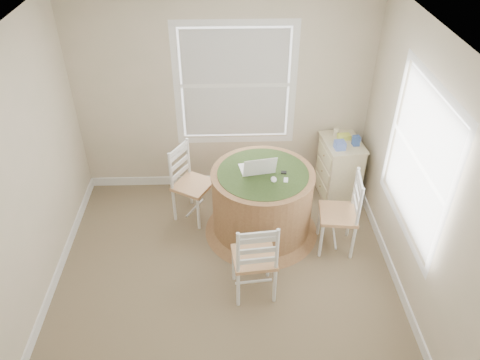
{
  "coord_description": "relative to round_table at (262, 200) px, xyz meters",
  "views": [
    {
      "loc": [
        0.04,
        -3.38,
        3.79
      ],
      "look_at": [
        0.16,
        0.45,
        1.02
      ],
      "focal_mm": 35.0,
      "sensor_mm": 36.0,
      "label": 1
    }
  ],
  "objects": [
    {
      "name": "room",
      "position": [
        -0.26,
        -0.66,
        0.85
      ],
      "size": [
        3.64,
        3.64,
        2.64
      ],
      "color": "#877355",
      "rests_on": "ground"
    },
    {
      "name": "round_table",
      "position": [
        0.0,
        0.0,
        0.0
      ],
      "size": [
        1.34,
        1.34,
        0.84
      ],
      "rotation": [
        0.0,
        0.0,
        -0.15
      ],
      "color": "#996F44",
      "rests_on": "ground"
    },
    {
      "name": "chair_left",
      "position": [
        -0.8,
        0.29,
        0.02
      ],
      "size": [
        0.56,
        0.56,
        0.95
      ],
      "primitive_type": null,
      "rotation": [
        0.0,
        0.0,
        1.05
      ],
      "color": "white",
      "rests_on": "ground"
    },
    {
      "name": "chair_near",
      "position": [
        -0.14,
        -0.93,
        0.02
      ],
      "size": [
        0.46,
        0.44,
        0.95
      ],
      "primitive_type": null,
      "rotation": [
        0.0,
        0.0,
        3.25
      ],
      "color": "white",
      "rests_on": "ground"
    },
    {
      "name": "chair_right",
      "position": [
        0.82,
        -0.29,
        0.02
      ],
      "size": [
        0.44,
        0.46,
        0.95
      ],
      "primitive_type": null,
      "rotation": [
        0.0,
        0.0,
        -1.68
      ],
      "color": "white",
      "rests_on": "ground"
    },
    {
      "name": "laptop",
      "position": [
        -0.06,
        0.05,
        0.41
      ],
      "size": [
        0.42,
        0.38,
        0.25
      ],
      "rotation": [
        0.0,
        0.0,
        3.33
      ],
      "color": "white",
      "rests_on": "round_table"
    },
    {
      "name": "mouse",
      "position": [
        0.1,
        -0.14,
        0.39
      ],
      "size": [
        0.08,
        0.11,
        0.04
      ],
      "primitive_type": "ellipsoid",
      "rotation": [
        0.0,
        0.0,
        -0.15
      ],
      "color": "white",
      "rests_on": "round_table"
    },
    {
      "name": "phone",
      "position": [
        0.24,
        -0.14,
        0.38
      ],
      "size": [
        0.06,
        0.1,
        0.02
      ],
      "primitive_type": "cube",
      "rotation": [
        0.0,
        0.0,
        -0.15
      ],
      "color": "#B7BABF",
      "rests_on": "round_table"
    },
    {
      "name": "keys",
      "position": [
        0.23,
        -0.01,
        0.39
      ],
      "size": [
        0.07,
        0.06,
        0.02
      ],
      "primitive_type": "cube",
      "rotation": [
        0.0,
        0.0,
        -0.15
      ],
      "color": "black",
      "rests_on": "round_table"
    },
    {
      "name": "corner_chest",
      "position": [
        1.03,
        0.67,
        -0.05
      ],
      "size": [
        0.52,
        0.66,
        0.81
      ],
      "rotation": [
        0.0,
        0.0,
        0.12
      ],
      "color": "#C6BC94",
      "rests_on": "ground"
    },
    {
      "name": "tissue_box",
      "position": [
        0.95,
        0.51,
        0.41
      ],
      "size": [
        0.13,
        0.13,
        0.1
      ],
      "primitive_type": "cube",
      "rotation": [
        0.0,
        0.0,
        0.12
      ],
      "color": "#5A76CF",
      "rests_on": "corner_chest"
    },
    {
      "name": "box_yellow",
      "position": [
        1.06,
        0.75,
        0.39
      ],
      "size": [
        0.16,
        0.12,
        0.06
      ],
      "primitive_type": "cube",
      "rotation": [
        0.0,
        0.0,
        0.12
      ],
      "color": "#D9E852",
      "rests_on": "corner_chest"
    },
    {
      "name": "box_blue",
      "position": [
        1.17,
        0.59,
        0.42
      ],
      "size": [
        0.09,
        0.09,
        0.12
      ],
      "primitive_type": "cube",
      "rotation": [
        0.0,
        0.0,
        0.12
      ],
      "color": "#335299",
      "rests_on": "corner_chest"
    },
    {
      "name": "cup_cream",
      "position": [
        0.97,
        0.84,
        0.4
      ],
      "size": [
        0.07,
        0.07,
        0.09
      ],
      "primitive_type": "cylinder",
      "color": "beige",
      "rests_on": "corner_chest"
    }
  ]
}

